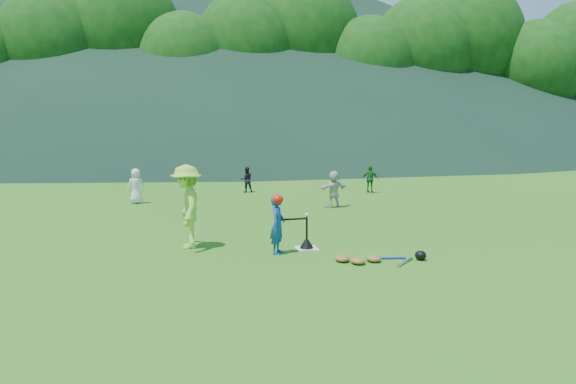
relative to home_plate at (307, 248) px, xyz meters
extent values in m
plane|color=#2F6316|center=(0.00, 0.00, -0.01)|extent=(120.00, 120.00, 0.00)
cube|color=silver|center=(0.00, 0.00, 0.00)|extent=(0.45, 0.45, 0.02)
sphere|color=white|center=(0.00, 0.00, 0.73)|extent=(0.08, 0.08, 0.08)
imported|color=navy|center=(-0.67, -0.30, 0.59)|extent=(0.43, 0.51, 1.20)
imported|color=#91D03D|center=(-2.50, 0.52, 0.88)|extent=(0.72, 1.19, 1.79)
imported|color=silver|center=(-4.26, 7.25, 0.56)|extent=(0.65, 0.54, 1.15)
imported|color=black|center=(-0.46, 9.51, 0.47)|extent=(0.51, 0.42, 0.96)
imported|color=#1D6021|center=(4.11, 8.64, 0.50)|extent=(0.65, 0.51, 1.03)
imported|color=beige|center=(1.92, 5.43, 0.57)|extent=(1.12, 0.69, 1.15)
cone|color=black|center=(0.00, 0.00, 0.10)|extent=(0.30, 0.30, 0.18)
cylinder|color=black|center=(0.00, 0.00, 0.44)|extent=(0.04, 0.04, 0.50)
ellipsoid|color=red|center=(-0.67, -0.30, 1.11)|extent=(0.24, 0.26, 0.22)
cylinder|color=black|center=(-0.37, -0.27, 0.69)|extent=(0.62, 0.07, 0.07)
ellipsoid|color=olive|center=(0.72, -1.38, 0.05)|extent=(0.28, 0.34, 0.13)
ellipsoid|color=olive|center=(1.07, -1.26, 0.05)|extent=(0.28, 0.34, 0.13)
ellipsoid|color=olive|center=(0.47, -1.16, 0.05)|extent=(0.28, 0.34, 0.13)
cylinder|color=silver|center=(1.62, -1.48, 0.02)|extent=(0.53, 0.57, 0.06)
cylinder|color=#263FA5|center=(1.42, -1.13, 0.02)|extent=(0.68, 0.11, 0.05)
ellipsoid|color=black|center=(2.02, -1.28, 0.08)|extent=(0.22, 0.24, 0.19)
cube|color=gray|center=(0.00, 28.00, 0.59)|extent=(70.00, 0.03, 1.20)
cube|color=yellow|center=(0.00, 28.00, 1.23)|extent=(70.00, 0.08, 0.08)
cylinder|color=gray|center=(0.00, 28.00, 0.59)|extent=(0.07, 0.07, 1.30)
cylinder|color=#382314|center=(-12.80, 33.50, 1.88)|extent=(0.56, 0.56, 3.78)
ellipsoid|color=#164711|center=(-12.80, 33.50, 7.87)|extent=(8.21, 8.21, 9.44)
cylinder|color=#382314|center=(-8.00, 35.00, 2.18)|extent=(0.56, 0.56, 4.38)
ellipsoid|color=#164711|center=(-8.00, 35.00, 9.12)|extent=(9.50, 9.50, 10.92)
cylinder|color=#382314|center=(-3.20, 32.00, 1.60)|extent=(0.56, 0.56, 3.22)
ellipsoid|color=#164711|center=(-3.20, 32.00, 6.71)|extent=(6.99, 6.99, 8.04)
cylinder|color=#382314|center=(1.60, 33.50, 1.90)|extent=(0.56, 0.56, 3.81)
ellipsoid|color=#164711|center=(1.60, 33.50, 7.95)|extent=(8.28, 8.28, 9.53)
cylinder|color=#382314|center=(6.40, 35.00, 2.19)|extent=(0.56, 0.56, 4.41)
ellipsoid|color=#164711|center=(6.40, 35.00, 9.19)|extent=(9.58, 9.58, 11.01)
cylinder|color=#382314|center=(11.20, 32.00, 1.62)|extent=(0.56, 0.56, 3.25)
ellipsoid|color=#164711|center=(11.20, 32.00, 6.78)|extent=(7.07, 7.07, 8.13)
cylinder|color=#382314|center=(16.00, 33.50, 1.91)|extent=(0.56, 0.56, 3.85)
ellipsoid|color=#164711|center=(16.00, 33.50, 8.02)|extent=(8.36, 8.36, 9.61)
cylinder|color=#382314|center=(20.80, 35.00, 2.21)|extent=(0.56, 0.56, 4.44)
ellipsoid|color=#164711|center=(20.80, 35.00, 9.26)|extent=(9.65, 9.65, 11.10)
cylinder|color=#382314|center=(25.60, 32.00, 1.63)|extent=(0.56, 0.56, 3.29)
ellipsoid|color=#164711|center=(25.60, 32.00, 6.85)|extent=(7.14, 7.14, 8.22)
cylinder|color=#382314|center=(30.40, 33.50, 1.93)|extent=(0.56, 0.56, 3.88)
cone|color=black|center=(0.00, 83.00, 15.99)|extent=(140.00, 140.00, 32.00)
camera|label=1|loc=(-2.25, -11.46, 2.73)|focal=35.00mm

